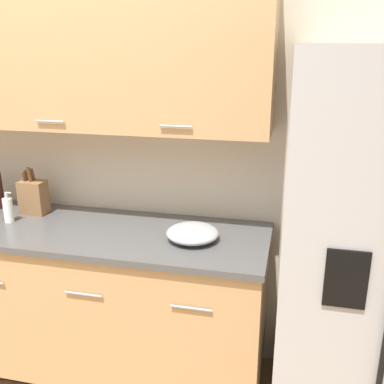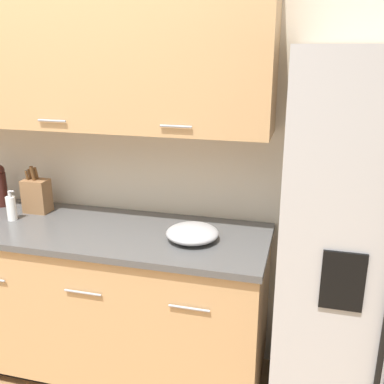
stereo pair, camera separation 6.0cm
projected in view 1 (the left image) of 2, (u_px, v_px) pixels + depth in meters
The scene contains 6 objects.
wall_back at pixel (63, 121), 2.63m from camera, with size 10.00×0.39×2.60m.
counter_unit at pixel (68, 296), 2.65m from camera, with size 2.31×0.64×0.93m.
refrigerator at pixel (382, 260), 2.06m from camera, with size 0.91×0.83×1.89m.
knife_block at pixel (33, 197), 2.66m from camera, with size 0.15×0.11×0.29m.
soap_dispenser at pixel (8, 210), 2.53m from camera, with size 0.06×0.05×0.18m.
mixing_bowl at pixel (193, 233), 2.30m from camera, with size 0.27×0.27×0.08m.
Camera 1 is at (1.38, -1.22, 1.88)m, focal length 42.00 mm.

